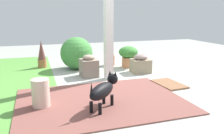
{
  "coord_description": "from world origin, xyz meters",
  "views": [
    {
      "loc": [
        -4.08,
        1.33,
        1.27
      ],
      "look_at": [
        0.14,
        -0.06,
        0.26
      ],
      "focal_mm": 37.96,
      "sensor_mm": 36.0,
      "label": 1
    }
  ],
  "objects": [
    {
      "name": "stone_planter_mid",
      "position": [
        0.56,
        0.3,
        0.21
      ],
      "size": [
        0.4,
        0.35,
        0.45
      ],
      "color": "gray",
      "rests_on": "ground"
    },
    {
      "name": "ground_plane",
      "position": [
        0.0,
        0.0,
        0.0
      ],
      "size": [
        12.0,
        12.0,
        0.0
      ],
      "primitive_type": "plane",
      "color": "#A0A39B"
    },
    {
      "name": "stone_planter_nearest",
      "position": [
        0.53,
        -0.84,
        0.19
      ],
      "size": [
        0.38,
        0.41,
        0.41
      ],
      "color": "gray",
      "rests_on": "ground"
    },
    {
      "name": "dog",
      "position": [
        -1.17,
        0.49,
        0.27
      ],
      "size": [
        0.57,
        0.56,
        0.47
      ],
      "color": "black",
      "rests_on": "ground"
    },
    {
      "name": "doormat",
      "position": [
        -0.48,
        -0.94,
        0.01
      ],
      "size": [
        0.69,
        0.45,
        0.03
      ],
      "primitive_type": "cube",
      "rotation": [
        0.0,
        0.0,
        0.08
      ],
      "color": "#8B5D40",
      "rests_on": "ground"
    },
    {
      "name": "brick_path",
      "position": [
        -0.88,
        0.45,
        0.01
      ],
      "size": [
        1.8,
        2.4,
        0.02
      ],
      "primitive_type": "cube",
      "color": "brown",
      "rests_on": "ground"
    },
    {
      "name": "porch_pillar",
      "position": [
        0.26,
        -0.02,
        1.09
      ],
      "size": [
        0.15,
        0.15,
        2.18
      ],
      "primitive_type": "cube",
      "color": "white",
      "rests_on": "ground"
    },
    {
      "name": "round_shrub",
      "position": [
        1.31,
        0.42,
        0.37
      ],
      "size": [
        0.74,
        0.74,
        0.74
      ],
      "primitive_type": "sphere",
      "color": "#43893F",
      "rests_on": "ground"
    },
    {
      "name": "ceramic_urn",
      "position": [
        -0.86,
        1.3,
        0.2
      ],
      "size": [
        0.24,
        0.24,
        0.4
      ],
      "primitive_type": "cylinder",
      "color": "beige",
      "rests_on": "ground"
    },
    {
      "name": "terracotta_pot_spiky",
      "position": [
        1.69,
        1.19,
        0.31
      ],
      "size": [
        0.2,
        0.2,
        0.65
      ],
      "color": "#A9633F",
      "rests_on": "ground"
    },
    {
      "name": "terracotta_pot_tall",
      "position": [
        1.42,
        -0.41,
        0.22
      ],
      "size": [
        0.25,
        0.25,
        0.63
      ],
      "color": "#A7603D",
      "rests_on": "ground"
    },
    {
      "name": "terracotta_pot_broad",
      "position": [
        1.1,
        -0.78,
        0.3
      ],
      "size": [
        0.45,
        0.45,
        0.5
      ],
      "color": "#C1794F",
      "rests_on": "ground"
    }
  ]
}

